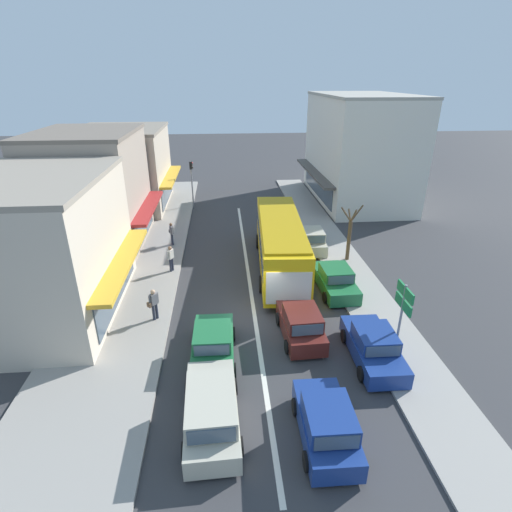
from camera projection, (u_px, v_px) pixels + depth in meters
name	position (u px, v px, depth m)	size (l,w,h in m)	color
ground_plane	(254.00, 315.00, 20.25)	(140.00, 140.00, 0.00)	#353538
lane_centre_line	(249.00, 279.00, 23.88)	(0.20, 28.00, 0.01)	silver
sidewalk_left	(139.00, 268.00, 25.14)	(5.20, 44.00, 0.14)	gray
kerb_right	(341.00, 260.00, 26.15)	(2.80, 44.00, 0.12)	gray
shopfront_corner_near	(41.00, 249.00, 19.14)	(7.55, 9.32, 7.04)	beige
shopfront_mid_block	(93.00, 191.00, 27.17)	(7.23, 8.56, 7.90)	gray
shopfront_far_end	(124.00, 168.00, 35.79)	(8.36, 9.41, 7.02)	#B2A38E
building_right_far	(359.00, 149.00, 37.42)	(8.44, 13.49, 9.66)	silver
city_bus	(280.00, 241.00, 24.43)	(3.19, 10.98, 3.23)	yellow
hatchback_queue_gap_filler	(326.00, 424.00, 13.06)	(1.86, 3.72, 1.54)	navy
hatchback_adjacent_lane_lead	(301.00, 324.00, 18.28)	(1.93, 3.76, 1.54)	#561E19
wagon_adjacent_lane_trail	(211.00, 409.00, 13.58)	(2.04, 4.55, 1.58)	#B7B29E
sedan_behind_bus_near	(213.00, 345.00, 16.94)	(1.96, 4.23, 1.47)	#1E6638
parked_sedan_kerb_front	(373.00, 346.00, 16.87)	(1.95, 4.23, 1.47)	navy
parked_sedan_kerb_second	(335.00, 280.00, 22.35)	(1.99, 4.25, 1.47)	#1E6638
parked_hatchback_kerb_third	(311.00, 240.00, 27.62)	(1.91, 3.75, 1.54)	#B7B29E
traffic_light_downstreet	(192.00, 177.00, 35.75)	(0.33, 0.24, 4.20)	gray
directional_road_sign	(403.00, 305.00, 16.03)	(0.10, 1.40, 3.60)	gray
street_tree_right	(349.00, 236.00, 25.49)	(1.43, 1.53, 3.80)	brown
pedestrian_with_handbag_near	(154.00, 303.00, 19.33)	(0.53, 0.58, 1.63)	#232838
pedestrian_browsing_midblock	(171.00, 257.00, 24.19)	(0.38, 0.50, 1.63)	#232838
pedestrian_far_walker	(172.00, 232.00, 28.02)	(0.40, 0.65, 1.63)	#232838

